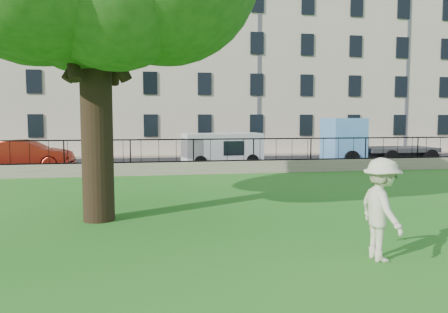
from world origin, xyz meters
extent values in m
plane|color=#206C19|center=(0.00, 0.00, 0.00)|extent=(120.00, 120.00, 0.00)
cube|color=gray|center=(0.00, 12.00, 0.30)|extent=(50.00, 0.40, 0.60)
cube|color=black|center=(0.00, 12.00, 0.63)|extent=(50.00, 0.05, 0.06)
cube|color=black|center=(0.00, 12.00, 1.70)|extent=(50.00, 0.05, 0.06)
cube|color=black|center=(0.00, 16.70, 0.01)|extent=(60.00, 9.00, 0.01)
cube|color=gray|center=(0.00, 21.90, 0.06)|extent=(60.00, 1.40, 0.12)
cube|color=beige|center=(0.00, 27.60, 6.50)|extent=(56.00, 10.00, 13.00)
cylinder|color=black|center=(-3.50, 2.82, 2.25)|extent=(0.82, 0.82, 4.51)
imported|color=beige|center=(2.17, -1.50, 0.98)|extent=(0.75, 1.28, 1.97)
cylinder|color=#B629E9|center=(2.85, -0.54, 1.74)|extent=(0.31, 0.31, 0.12)
imported|color=maroon|center=(-8.54, 15.40, 0.79)|extent=(4.84, 1.88, 1.57)
cube|color=silver|center=(2.00, 15.40, 0.93)|extent=(4.63, 2.31, 1.87)
cube|color=#63A3E9|center=(11.42, 15.01, 1.36)|extent=(6.52, 2.37, 2.73)
camera|label=1|loc=(-2.20, -9.04, 2.71)|focal=35.00mm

